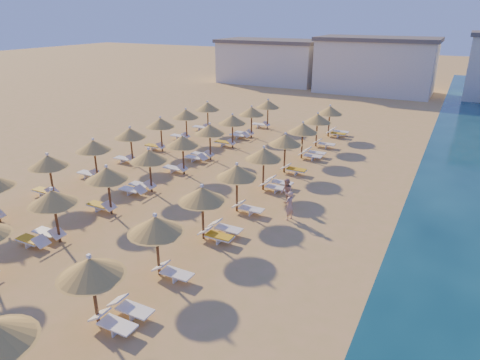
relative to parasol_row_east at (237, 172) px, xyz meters
The scene contains 8 objects.
ground 4.00m from the parasol_row_east, 124.92° to the right, with size 220.00×220.00×0.00m, color tan.
hotel_blocks 43.67m from the parasol_row_east, 88.76° to the left, with size 50.43×10.85×8.10m.
parasol_row_east is the anchor object (origin of this frame).
parasol_row_west 5.91m from the parasol_row_east, behind, with size 2.32×37.11×2.83m.
parasol_row_inland 10.51m from the parasol_row_east, behind, with size 2.32×26.67×2.83m.
loungers 4.87m from the parasol_row_east, behind, with size 13.51×36.33×0.66m.
beachgoer_b 3.24m from the parasol_row_east, 42.20° to the left, with size 0.79×0.61×1.62m, color tan.
beachgoer_a 3.31m from the parasol_row_east, ahead, with size 0.58×0.38×1.60m, color tan.
Camera 1 is at (11.91, -16.25, 10.23)m, focal length 32.00 mm.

